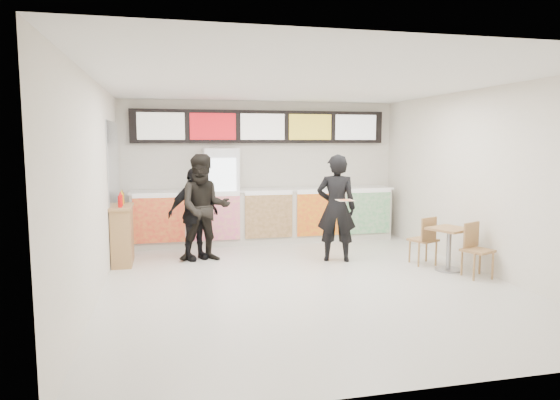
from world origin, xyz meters
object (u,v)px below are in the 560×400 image
object	(u,v)px
customer_mid	(194,214)
condiment_ledge	(122,234)
customer_left	(204,208)
drinks_fridge	(221,196)
customer_main	(336,208)
service_counter	(265,215)
cafe_table	(449,241)

from	to	relation	value
customer_mid	condiment_ledge	world-z (taller)	customer_mid
customer_left	customer_mid	xyz separation A→B (m)	(-0.18, 0.14, -0.12)
drinks_fridge	condiment_ledge	bearing A→B (deg)	-144.57
customer_main	service_counter	bearing A→B (deg)	-46.70
customer_main	condiment_ledge	world-z (taller)	customer_main
service_counter	customer_mid	world-z (taller)	customer_mid
customer_mid	cafe_table	size ratio (longest dim) A/B	1.12
customer_main	customer_mid	world-z (taller)	customer_main
customer_main	customer_mid	size ratio (longest dim) A/B	1.14
cafe_table	service_counter	bearing A→B (deg)	106.85
service_counter	drinks_fridge	size ratio (longest dim) A/B	2.78
drinks_fridge	customer_mid	distance (m)	1.46
drinks_fridge	customer_left	xyz separation A→B (m)	(-0.46, -1.44, -0.04)
cafe_table	condiment_ledge	distance (m)	5.59
customer_main	cafe_table	xyz separation A→B (m)	(1.60, -1.08, -0.46)
service_counter	customer_main	xyz separation A→B (m)	(0.90, -1.96, 0.38)
customer_left	cafe_table	distance (m)	4.24
drinks_fridge	condiment_ledge	distance (m)	2.36
customer_left	condiment_ledge	distance (m)	1.49
cafe_table	drinks_fridge	bearing A→B (deg)	115.76
service_counter	customer_left	size ratio (longest dim) A/B	2.90
customer_main	customer_left	xyz separation A→B (m)	(-2.30, 0.53, 0.00)
drinks_fridge	customer_mid	world-z (taller)	drinks_fridge
service_counter	customer_mid	distance (m)	2.05
service_counter	customer_main	world-z (taller)	customer_main
condiment_ledge	customer_main	bearing A→B (deg)	-9.65
drinks_fridge	customer_main	bearing A→B (deg)	-47.09
drinks_fridge	condiment_ledge	world-z (taller)	drinks_fridge
customer_main	condiment_ledge	xyz separation A→B (m)	(-3.72, 0.63, -0.43)
customer_main	cafe_table	distance (m)	1.98
service_counter	condiment_ledge	world-z (taller)	condiment_ledge
customer_mid	condiment_ledge	size ratio (longest dim) A/B	1.37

